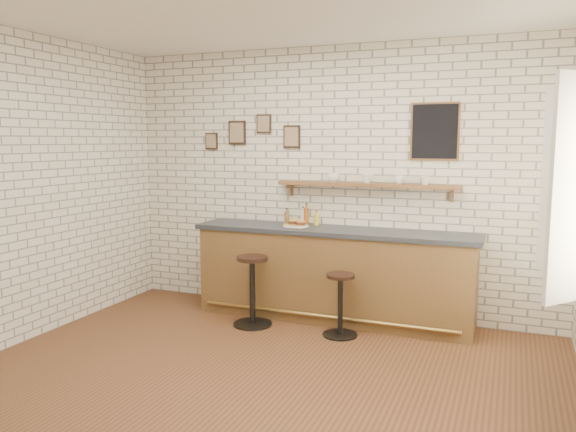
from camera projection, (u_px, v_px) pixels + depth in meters
name	position (u px, v px, depth m)	size (l,w,h in m)	color
ground	(260.00, 377.00, 4.69)	(5.00, 5.00, 0.00)	brown
bar_counter	(333.00, 274.00, 6.14)	(3.10, 0.65, 1.01)	brown
sandwich_plate	(296.00, 226.00, 6.23)	(0.28, 0.28, 0.01)	white
ciabatta_sandwich	(297.00, 222.00, 6.22)	(0.24, 0.17, 0.07)	tan
potato_chips	(294.00, 225.00, 6.24)	(0.25, 0.18, 0.00)	gold
bitters_bottle_brown	(287.00, 217.00, 6.46)	(0.05, 0.05, 0.18)	brown
bitters_bottle_white	(303.00, 217.00, 6.39)	(0.05, 0.05, 0.20)	beige
bitters_bottle_amber	(306.00, 216.00, 6.37)	(0.06, 0.06, 0.24)	#934417
condiment_bottle_yellow	(316.00, 219.00, 6.33)	(0.05, 0.05, 0.17)	yellow
bar_stool_left	(252.00, 288.00, 5.95)	(0.42, 0.42, 0.75)	black
bar_stool_right	(340.00, 303.00, 5.63)	(0.35, 0.35, 0.64)	black
wall_shelf	(366.00, 185.00, 6.09)	(2.00, 0.18, 0.18)	brown
shelf_cup_a	(334.00, 178.00, 6.21)	(0.12, 0.12, 0.10)	white
shelf_cup_b	(368.00, 178.00, 6.07)	(0.11, 0.11, 0.10)	white
shelf_cup_c	(399.00, 180.00, 5.95)	(0.11, 0.11, 0.09)	white
shelf_cup_d	(425.00, 181.00, 5.85)	(0.09, 0.09, 0.09)	white
back_wall_decor	(353.00, 132.00, 6.15)	(2.96, 0.02, 0.56)	black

